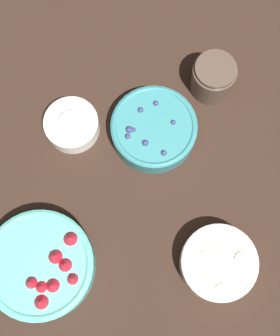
% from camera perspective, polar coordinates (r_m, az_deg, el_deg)
% --- Properties ---
extents(ground_plane, '(4.00, 4.00, 0.00)m').
position_cam_1_polar(ground_plane, '(1.00, -0.60, -2.43)').
color(ground_plane, black).
extents(bowl_strawberries, '(0.21, 0.21, 0.08)m').
position_cam_1_polar(bowl_strawberries, '(0.96, -11.98, -11.56)').
color(bowl_strawberries, '#56B7A8').
rests_on(bowl_strawberries, ground_plane).
extents(bowl_blueberries, '(0.18, 0.18, 0.06)m').
position_cam_1_polar(bowl_blueberries, '(1.00, 1.69, 4.79)').
color(bowl_blueberries, teal).
rests_on(bowl_blueberries, ground_plane).
extents(bowl_bananas, '(0.15, 0.15, 0.05)m').
position_cam_1_polar(bowl_bananas, '(0.96, 9.55, -11.36)').
color(bowl_bananas, white).
rests_on(bowl_bananas, ground_plane).
extents(bowl_cream, '(0.12, 0.12, 0.06)m').
position_cam_1_polar(bowl_cream, '(1.02, -8.34, 5.29)').
color(bowl_cream, white).
rests_on(bowl_cream, ground_plane).
extents(jar_chocolate, '(0.10, 0.10, 0.09)m').
position_cam_1_polar(jar_chocolate, '(1.05, 8.85, 10.81)').
color(jar_chocolate, '#4C3D33').
rests_on(jar_chocolate, ground_plane).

